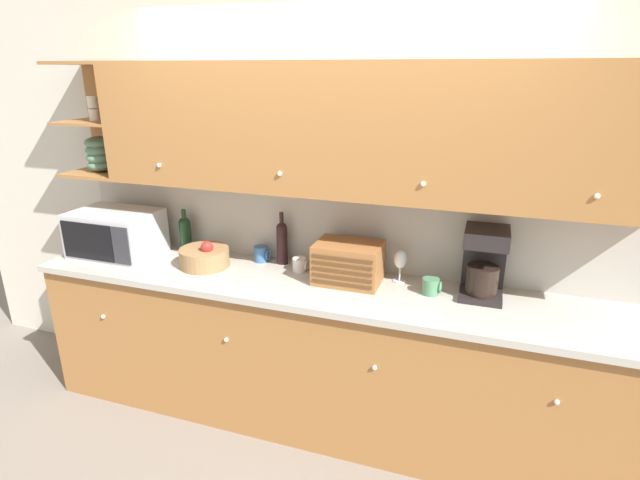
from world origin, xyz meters
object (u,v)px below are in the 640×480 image
(coffee_maker, at_px, (484,261))
(fruit_basket, at_px, (205,257))
(mug, at_px, (261,254))
(mug_blue_second, at_px, (300,265))
(wine_glass, at_px, (400,260))
(mug_patterned_third, at_px, (431,286))
(microwave, at_px, (116,233))
(second_wine_bottle, at_px, (282,241))
(bread_box, at_px, (348,263))
(wine_bottle, at_px, (185,233))

(coffee_maker, bearing_deg, fruit_basket, -175.62)
(mug, height_order, mug_blue_second, mug)
(wine_glass, height_order, mug_patterned_third, wine_glass)
(mug_blue_second, xyz_separation_m, mug_patterned_third, (0.81, -0.07, 0.00))
(microwave, relative_size, fruit_basket, 1.78)
(microwave, distance_m, second_wine_bottle, 1.12)
(coffee_maker, bearing_deg, bread_box, -175.06)
(microwave, distance_m, wine_bottle, 0.45)
(bread_box, bearing_deg, coffee_maker, 4.94)
(mug, relative_size, second_wine_bottle, 0.30)
(second_wine_bottle, distance_m, mug_blue_second, 0.21)
(fruit_basket, xyz_separation_m, mug, (0.30, 0.19, -0.01))
(mug, distance_m, mug_blue_second, 0.31)
(mug_patterned_third, distance_m, coffee_maker, 0.31)
(fruit_basket, bearing_deg, bread_box, 3.92)
(wine_bottle, height_order, mug, wine_bottle)
(mug, height_order, coffee_maker, coffee_maker)
(mug_blue_second, distance_m, mug_patterned_third, 0.81)
(wine_glass, height_order, coffee_maker, coffee_maker)
(mug, bearing_deg, mug_patterned_third, -7.61)
(second_wine_bottle, height_order, coffee_maker, coffee_maker)
(wine_bottle, relative_size, fruit_basket, 0.96)
(wine_bottle, relative_size, mug_patterned_third, 2.79)
(mug, height_order, second_wine_bottle, second_wine_bottle)
(fruit_basket, bearing_deg, wine_glass, 7.58)
(second_wine_bottle, distance_m, coffee_maker, 1.23)
(bread_box, xyz_separation_m, mug_patterned_third, (0.48, -0.02, -0.07))
(wine_glass, bearing_deg, fruit_basket, -172.42)
(second_wine_bottle, bearing_deg, wine_bottle, -179.29)
(wine_bottle, bearing_deg, bread_box, -6.56)
(coffee_maker, bearing_deg, microwave, -176.62)
(mug, bearing_deg, wine_glass, -2.13)
(mug, xyz_separation_m, mug_patterned_third, (1.10, -0.15, -0.01))
(mug, bearing_deg, second_wine_bottle, 5.71)
(wine_bottle, distance_m, bread_box, 1.20)
(microwave, distance_m, mug_patterned_third, 2.07)
(microwave, bearing_deg, bread_box, 2.64)
(coffee_maker, bearing_deg, second_wine_bottle, 176.21)
(coffee_maker, bearing_deg, wine_glass, 175.86)
(mug_patterned_third, bearing_deg, coffee_maker, 16.99)
(mug_patterned_third, bearing_deg, second_wine_bottle, 170.46)
(wine_bottle, height_order, fruit_basket, wine_bottle)
(mug_blue_second, bearing_deg, mug_patterned_third, -5.01)
(mug_patterned_third, xyz_separation_m, coffee_maker, (0.26, 0.08, 0.15))
(fruit_basket, xyz_separation_m, mug_patterned_third, (1.41, 0.05, -0.02))
(bread_box, bearing_deg, wine_glass, 18.83)
(microwave, distance_m, mug_blue_second, 1.27)
(bread_box, bearing_deg, microwave, -177.36)
(microwave, xyz_separation_m, wine_glass, (1.87, 0.17, -0.02))
(mug_blue_second, bearing_deg, wine_bottle, 174.57)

